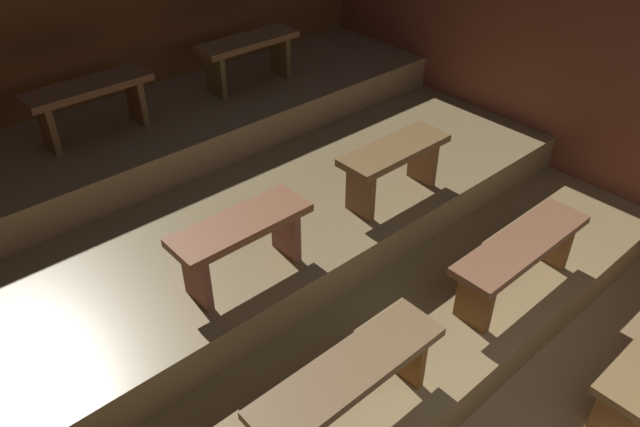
# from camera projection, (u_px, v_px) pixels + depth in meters

# --- Properties ---
(ground) EXTENTS (5.76, 6.15, 0.08)m
(ground) POSITION_uv_depth(u_px,v_px,m) (342.00, 312.00, 4.51)
(ground) COLOR olive
(wall_back) EXTENTS (5.76, 0.06, 2.26)m
(wall_back) POSITION_uv_depth(u_px,v_px,m) (140.00, 60.00, 5.48)
(wall_back) COLOR brown
(wall_back) RESTS_ON ground
(wall_right) EXTENTS (0.06, 6.15, 2.26)m
(wall_right) POSITION_uv_depth(u_px,v_px,m) (557.00, 76.00, 5.19)
(wall_right) COLOR brown
(wall_right) RESTS_ON ground
(platform_lower) EXTENTS (4.96, 3.88, 0.30)m
(platform_lower) POSITION_uv_depth(u_px,v_px,m) (280.00, 246.00, 4.85)
(platform_lower) COLOR olive
(platform_lower) RESTS_ON ground
(platform_middle) EXTENTS (4.96, 2.81, 0.30)m
(platform_middle) POSITION_uv_depth(u_px,v_px,m) (238.00, 188.00, 5.00)
(platform_middle) COLOR olive
(platform_middle) RESTS_ON platform_lower
(platform_upper) EXTENTS (4.96, 1.27, 0.30)m
(platform_upper) POSITION_uv_depth(u_px,v_px,m) (184.00, 124.00, 5.30)
(platform_upper) COLOR #8C6F4E
(platform_upper) RESTS_ON platform_middle
(bench_lower_left) EXTENTS (1.18, 0.32, 0.44)m
(bench_lower_left) POSITION_uv_depth(u_px,v_px,m) (349.00, 380.00, 3.16)
(bench_lower_left) COLOR brown
(bench_lower_left) RESTS_ON platform_lower
(bench_lower_right) EXTENTS (1.18, 0.32, 0.44)m
(bench_lower_right) POSITION_uv_depth(u_px,v_px,m) (520.00, 252.00, 4.02)
(bench_lower_right) COLOR brown
(bench_lower_right) RESTS_ON platform_lower
(bench_middle_left) EXTENTS (0.90, 0.32, 0.44)m
(bench_middle_left) POSITION_uv_depth(u_px,v_px,m) (242.00, 235.00, 3.70)
(bench_middle_left) COLOR brown
(bench_middle_left) RESTS_ON platform_middle
(bench_middle_right) EXTENTS (0.90, 0.32, 0.44)m
(bench_middle_right) POSITION_uv_depth(u_px,v_px,m) (394.00, 160.00, 4.45)
(bench_middle_right) COLOR brown
(bench_middle_right) RESTS_ON platform_middle
(bench_upper_left) EXTENTS (0.96, 0.32, 0.44)m
(bench_upper_left) POSITION_uv_depth(u_px,v_px,m) (90.00, 97.00, 4.63)
(bench_upper_left) COLOR brown
(bench_upper_left) RESTS_ON platform_upper
(bench_upper_right) EXTENTS (0.96, 0.32, 0.44)m
(bench_upper_right) POSITION_uv_depth(u_px,v_px,m) (248.00, 50.00, 5.44)
(bench_upper_right) COLOR brown
(bench_upper_right) RESTS_ON platform_upper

